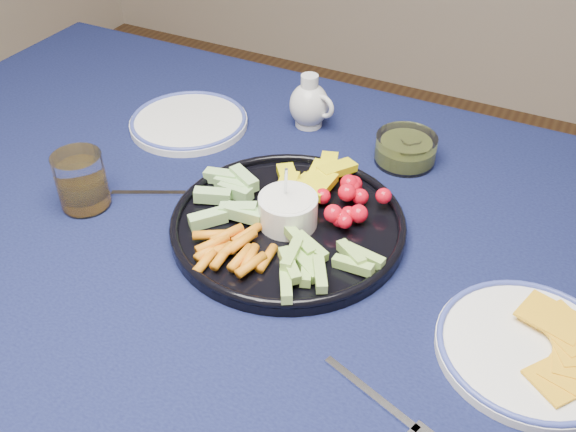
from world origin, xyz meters
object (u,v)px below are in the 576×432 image
at_px(cheese_plate, 531,347).
at_px(side_plate_extra, 189,122).
at_px(crudite_platter, 286,220).
at_px(pickle_bowl, 405,150).
at_px(creamer_pitcher, 310,104).
at_px(juice_tumbler, 82,184).
at_px(dining_table, 271,290).

bearing_deg(cheese_plate, side_plate_extra, 158.72).
bearing_deg(crudite_platter, pickle_bowl, 69.71).
height_order(creamer_pitcher, juice_tumbler, creamer_pitcher).
bearing_deg(dining_table, juice_tumbler, -172.55).
relative_size(dining_table, juice_tumbler, 18.18).
distance_m(pickle_bowl, juice_tumbler, 0.54).
height_order(crudite_platter, cheese_plate, crudite_platter).
xyz_separation_m(juice_tumbler, side_plate_extra, (0.01, 0.28, -0.03)).
height_order(creamer_pitcher, side_plate_extra, creamer_pitcher).
bearing_deg(juice_tumbler, side_plate_extra, 88.24).
xyz_separation_m(creamer_pitcher, cheese_plate, (0.48, -0.37, -0.03)).
relative_size(pickle_bowl, juice_tumbler, 1.15).
height_order(pickle_bowl, side_plate_extra, pickle_bowl).
bearing_deg(cheese_plate, crudite_platter, 168.85).
relative_size(crudite_platter, cheese_plate, 1.54).
bearing_deg(creamer_pitcher, crudite_platter, -70.70).
relative_size(creamer_pitcher, cheese_plate, 0.45).
distance_m(creamer_pitcher, juice_tumbler, 0.44).
distance_m(crudite_platter, juice_tumbler, 0.33).
relative_size(dining_table, crudite_platter, 4.71).
xyz_separation_m(dining_table, pickle_bowl, (0.10, 0.31, 0.11)).
relative_size(pickle_bowl, side_plate_extra, 0.48).
height_order(creamer_pitcher, pickle_bowl, creamer_pitcher).
bearing_deg(pickle_bowl, creamer_pitcher, 170.17).
bearing_deg(juice_tumbler, dining_table, 7.45).
bearing_deg(creamer_pitcher, pickle_bowl, -9.83).
height_order(crudite_platter, juice_tumbler, crudite_platter).
xyz_separation_m(pickle_bowl, juice_tumbler, (-0.41, -0.35, 0.02)).
distance_m(pickle_bowl, cheese_plate, 0.43).
xyz_separation_m(crudite_platter, cheese_plate, (0.37, -0.07, -0.01)).
distance_m(creamer_pitcher, pickle_bowl, 0.20).
relative_size(cheese_plate, side_plate_extra, 1.04).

